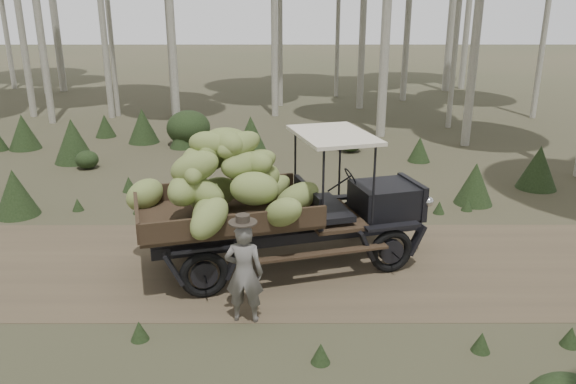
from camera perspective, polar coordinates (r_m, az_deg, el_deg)
The scene contains 5 objects.
ground at distance 10.65m, azimuth -8.88°, elevation -7.40°, with size 120.00×120.00×0.00m, color #473D2B.
dirt_track at distance 10.65m, azimuth -8.88°, elevation -7.38°, with size 70.00×4.00×0.01m, color brown.
banana_truck at distance 9.88m, azimuth -3.36°, elevation 0.48°, with size 5.83×3.42×2.71m.
farmer at distance 8.49m, azimuth -4.48°, elevation -8.09°, with size 0.61×0.46×1.73m.
undergrowth at distance 11.16m, azimuth -11.70°, elevation -3.27°, with size 23.00×22.65×1.38m.
Camera 1 is at (1.61, -9.46, 4.62)m, focal length 35.00 mm.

